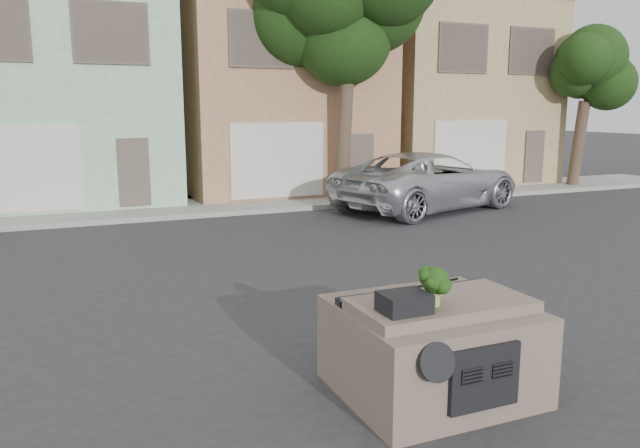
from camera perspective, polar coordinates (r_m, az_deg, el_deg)
ground_plane at (r=9.82m, az=0.34°, el=-8.05°), size 120.00×120.00×0.00m
sidewalk at (r=19.62m, az=-12.01°, el=1.43°), size 40.00×3.00×0.15m
townhouse_mint at (r=23.03m, az=-23.15°, el=11.40°), size 7.20×8.20×7.55m
townhouse_tan at (r=24.29m, az=-4.79°, el=12.12°), size 7.20×8.20×7.55m
townhouse_beige at (r=27.60m, az=10.47°, el=11.80°), size 7.20×8.20×7.55m
silver_pickup at (r=19.70m, az=9.84°, el=1.32°), size 7.02×4.72×1.79m
tree_near at (r=20.32m, az=2.30°, el=13.77°), size 4.40×4.00×8.50m
tree_far at (r=26.19m, az=22.73°, el=9.54°), size 3.20×3.00×6.00m
car_dashboard at (r=7.14m, az=10.18°, el=-10.77°), size 2.00×1.80×1.12m
instrument_hump at (r=6.35m, az=7.71°, el=-7.13°), size 0.48×0.38×0.20m
wiper_arm at (r=7.41m, az=10.53°, el=-5.33°), size 0.69×0.15×0.02m
broccoli at (r=6.56m, az=10.50°, el=-5.60°), size 0.40×0.40×0.42m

